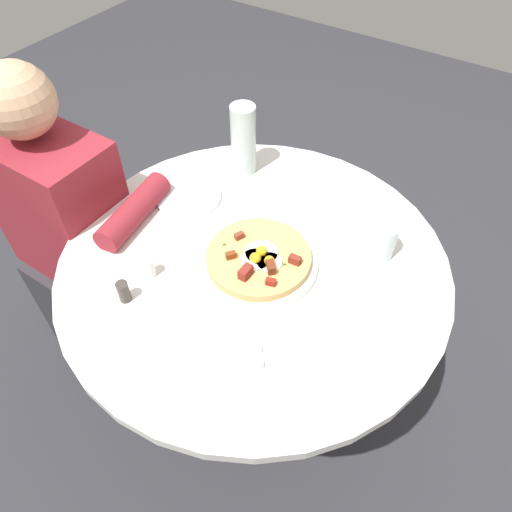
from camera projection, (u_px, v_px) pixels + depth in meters
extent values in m
plane|color=#2D2D33|center=(254.00, 395.00, 1.76)|extent=(6.00, 6.00, 0.00)
cylinder|color=silver|center=(254.00, 263.00, 1.21)|extent=(0.97, 0.97, 0.03)
cylinder|color=#333338|center=(254.00, 342.00, 1.49)|extent=(0.12, 0.12, 0.72)
cylinder|color=#333338|center=(254.00, 393.00, 1.75)|extent=(0.44, 0.44, 0.02)
cube|color=#2D2D33|center=(99.00, 301.00, 1.77)|extent=(0.32, 0.28, 0.45)
cube|color=maroon|center=(60.00, 208.00, 1.42)|extent=(0.38, 0.22, 0.48)
sphere|color=tan|center=(17.00, 101.00, 1.16)|extent=(0.19, 0.19, 0.19)
cylinder|color=maroon|center=(134.00, 211.00, 1.27)|extent=(0.11, 0.27, 0.07)
cylinder|color=white|center=(258.00, 262.00, 1.19)|extent=(0.29, 0.29, 0.01)
cylinder|color=tan|center=(259.00, 258.00, 1.17)|extent=(0.26, 0.26, 0.02)
cylinder|color=white|center=(269.00, 262.00, 1.14)|extent=(0.06, 0.06, 0.01)
sphere|color=yellow|center=(269.00, 261.00, 1.14)|extent=(0.03, 0.03, 0.03)
cylinder|color=white|center=(261.00, 254.00, 1.16)|extent=(0.08, 0.08, 0.01)
sphere|color=yellow|center=(261.00, 252.00, 1.16)|extent=(0.03, 0.03, 0.03)
cylinder|color=white|center=(255.00, 260.00, 1.15)|extent=(0.07, 0.07, 0.01)
sphere|color=yellow|center=(255.00, 258.00, 1.15)|extent=(0.03, 0.03, 0.03)
cube|color=brown|center=(239.00, 236.00, 1.20)|extent=(0.02, 0.03, 0.02)
cube|color=maroon|center=(295.00, 260.00, 1.14)|extent=(0.03, 0.02, 0.02)
cube|color=maroon|center=(271.00, 282.00, 1.10)|extent=(0.03, 0.02, 0.02)
cube|color=maroon|center=(271.00, 267.00, 1.12)|extent=(0.04, 0.04, 0.02)
cube|color=brown|center=(231.00, 255.00, 1.15)|extent=(0.03, 0.03, 0.02)
cube|color=maroon|center=(246.00, 272.00, 1.11)|extent=(0.02, 0.04, 0.03)
cube|color=#387F2D|center=(224.00, 244.00, 1.18)|extent=(0.01, 0.01, 0.00)
cube|color=#387F2D|center=(260.00, 249.00, 1.17)|extent=(0.01, 0.00, 0.00)
cube|color=#387F2D|center=(284.00, 265.00, 1.14)|extent=(0.01, 0.01, 0.00)
cube|color=#387F2D|center=(292.00, 257.00, 1.16)|extent=(0.01, 0.01, 0.00)
cube|color=#387F2D|center=(256.00, 242.00, 1.19)|extent=(0.01, 0.01, 0.00)
cube|color=#387F2D|center=(252.00, 254.00, 1.16)|extent=(0.01, 0.00, 0.00)
cylinder|color=white|center=(188.00, 196.00, 1.35)|extent=(0.18, 0.18, 0.01)
cube|color=white|center=(220.00, 361.00, 1.01)|extent=(0.22, 0.22, 0.00)
cube|color=silver|center=(221.00, 367.00, 0.99)|extent=(0.15, 0.12, 0.00)
cube|color=silver|center=(220.00, 352.00, 1.02)|extent=(0.15, 0.12, 0.00)
cylinder|color=silver|center=(382.00, 240.00, 1.17)|extent=(0.07, 0.07, 0.10)
cylinder|color=silver|center=(243.00, 140.00, 1.36)|extent=(0.07, 0.07, 0.21)
cylinder|color=white|center=(149.00, 268.00, 1.15)|extent=(0.03, 0.03, 0.05)
cylinder|color=#3F3833|center=(124.00, 292.00, 1.10)|extent=(0.03, 0.03, 0.06)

